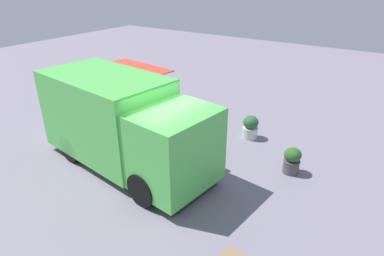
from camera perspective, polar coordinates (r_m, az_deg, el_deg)
name	(u,v)px	position (r m, az deg, el deg)	size (l,w,h in m)	color
ground_plane	(155,169)	(9.46, -6.39, -7.13)	(40.00, 40.00, 0.00)	slate
food_truck	(124,125)	(9.27, -11.79, 0.44)	(3.20, 5.54, 2.54)	#53C54F
person_customer	(147,103)	(13.31, -7.76, 4.33)	(0.71, 0.76, 0.82)	#374374
planter_flowering_near	(250,127)	(11.10, 10.12, 0.19)	(0.52, 0.52, 0.80)	silver
planter_flowering_far	(292,160)	(9.47, 17.00, -5.35)	(0.47, 0.47, 0.76)	#504A4B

